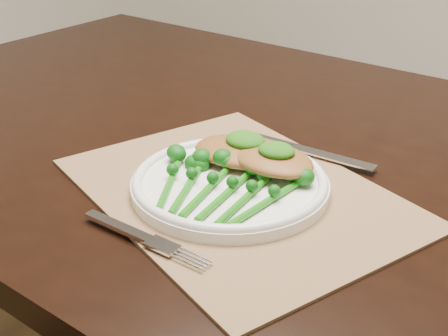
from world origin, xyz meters
The scene contains 9 objects.
placemat centered at (0.05, -0.31, 0.75)m, with size 0.44×0.32×0.00m, color olive.
dinner_plate centered at (0.04, -0.31, 0.77)m, with size 0.25×0.25×0.02m.
knife centered at (0.05, -0.16, 0.76)m, with size 0.21×0.02×0.01m.
fork centered at (0.03, -0.46, 0.76)m, with size 0.18×0.03×0.01m.
chicken_fillet_left centered at (0.02, -0.26, 0.78)m, with size 0.14×0.09×0.03m, color brown.
chicken_fillet_right centered at (0.07, -0.26, 0.79)m, with size 0.12×0.08×0.02m, color brown.
pesto_dollop_left centered at (0.02, -0.25, 0.80)m, with size 0.05×0.05×0.02m, color #164D0B.
pesto_dollop_right centered at (0.08, -0.26, 0.80)m, with size 0.05×0.04×0.02m, color #164D0B.
broccolini_bundle centered at (0.05, -0.36, 0.77)m, with size 0.17×0.19×0.04m.
Camera 1 is at (0.41, -0.90, 1.14)m, focal length 50.00 mm.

